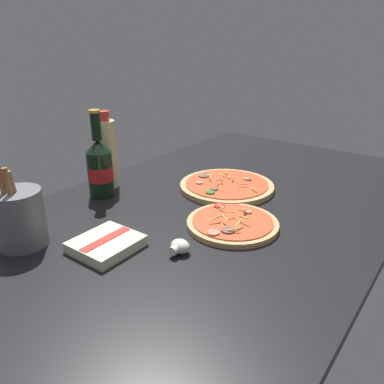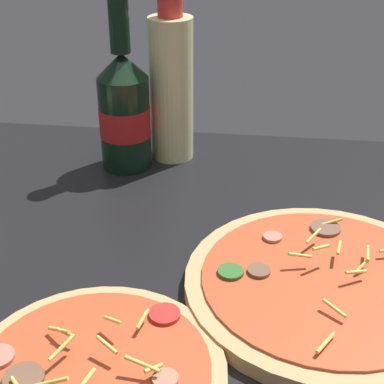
{
  "view_description": "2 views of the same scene",
  "coord_description": "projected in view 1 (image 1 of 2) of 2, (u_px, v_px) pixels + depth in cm",
  "views": [
    {
      "loc": [
        -80.45,
        -53.91,
        46.63
      ],
      "look_at": [
        -4.12,
        4.39,
        7.19
      ],
      "focal_mm": 35.0,
      "sensor_mm": 36.0,
      "label": 1
    },
    {
      "loc": [
        5.97,
        -46.3,
        42.1
      ],
      "look_at": [
        -0.99,
        9.54,
        10.76
      ],
      "focal_mm": 55.0,
      "sensor_mm": 36.0,
      "label": 2
    }
  ],
  "objects": [
    {
      "name": "beer_bottle",
      "position": [
        100.0,
        167.0,
        1.1
      ],
      "size": [
        7.45,
        7.45,
        25.81
      ],
      "color": "black",
      "rests_on": "counter_slab"
    },
    {
      "name": "counter_slab",
      "position": [
        213.0,
        210.0,
        1.07
      ],
      "size": [
        160.0,
        90.0,
        2.5
      ],
      "color": "black",
      "rests_on": "ground"
    },
    {
      "name": "mushroom_left",
      "position": [
        179.0,
        247.0,
        0.82
      ],
      "size": [
        4.79,
        4.56,
        3.19
      ],
      "color": "white",
      "rests_on": "counter_slab"
    },
    {
      "name": "pizza_far",
      "position": [
        227.0,
        186.0,
        1.18
      ],
      "size": [
        29.55,
        29.55,
        4.82
      ],
      "color": "tan",
      "rests_on": "counter_slab"
    },
    {
      "name": "oil_bottle",
      "position": [
        107.0,
        153.0,
        1.17
      ],
      "size": [
        6.43,
        6.43,
        24.13
      ],
      "color": "beige",
      "rests_on": "counter_slab"
    },
    {
      "name": "dish_towel",
      "position": [
        106.0,
        244.0,
        0.84
      ],
      "size": [
        14.11,
        13.06,
        2.56
      ],
      "color": "beige",
      "rests_on": "counter_slab"
    },
    {
      "name": "pizza_near",
      "position": [
        232.0,
        223.0,
        0.95
      ],
      "size": [
        23.24,
        23.24,
        3.85
      ],
      "color": "tan",
      "rests_on": "counter_slab"
    },
    {
      "name": "utensil_crock",
      "position": [
        20.0,
        218.0,
        0.84
      ],
      "size": [
        10.96,
        10.96,
        19.54
      ],
      "color": "slate",
      "rests_on": "counter_slab"
    }
  ]
}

